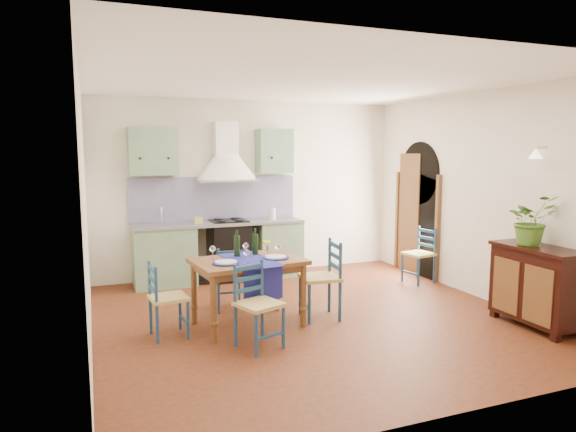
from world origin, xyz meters
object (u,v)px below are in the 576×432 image
Objects in this scene: dining_table at (248,267)px; sideboard at (537,283)px; potted_plant at (531,220)px; chair_near at (257,304)px.

dining_table is 1.24× the size of sideboard.
dining_table is at bearing 159.76° from potted_plant.
potted_plant reaches higher than sideboard.
chair_near is 3.21m from sideboard.
sideboard is at bearing -22.06° from dining_table.
dining_table is 3.27m from potted_plant.
sideboard reaches higher than chair_near.
chair_near is (-0.11, -0.67, -0.24)m from dining_table.
sideboard is 1.81× the size of potted_plant.
sideboard is at bearing -80.25° from potted_plant.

